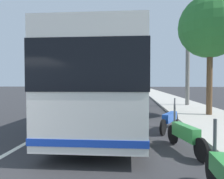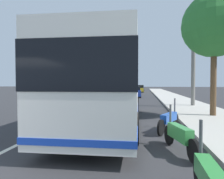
# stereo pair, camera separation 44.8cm
# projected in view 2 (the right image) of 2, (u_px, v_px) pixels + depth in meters

# --- Properties ---
(sidewalk_curb) EXTENTS (110.00, 3.60, 0.14)m
(sidewalk_curb) POSITION_uv_depth(u_px,v_px,m) (207.00, 115.00, 11.63)
(sidewalk_curb) COLOR #B2ADA3
(sidewalk_curb) RESTS_ON ground
(lane_divider_line) EXTENTS (110.00, 0.16, 0.01)m
(lane_divider_line) POSITION_uv_depth(u_px,v_px,m) (81.00, 114.00, 12.72)
(lane_divider_line) COLOR silver
(lane_divider_line) RESTS_ON ground
(coach_bus) EXTENTS (11.49, 2.93, 3.34)m
(coach_bus) POSITION_uv_depth(u_px,v_px,m) (111.00, 83.00, 10.01)
(coach_bus) COLOR silver
(coach_bus) RESTS_ON ground
(motorcycle_mid_row) EXTENTS (2.04, 0.62, 1.24)m
(motorcycle_mid_row) POSITION_uv_depth(u_px,v_px,m) (179.00, 136.00, 5.60)
(motorcycle_mid_row) COLOR black
(motorcycle_mid_row) RESTS_ON ground
(motorcycle_far_end) EXTENTS (2.08, 1.05, 1.24)m
(motorcycle_far_end) POSITION_uv_depth(u_px,v_px,m) (169.00, 120.00, 8.08)
(motorcycle_far_end) COLOR black
(motorcycle_far_end) RESTS_ON ground
(car_ahead_same_lane) EXTENTS (4.05, 2.02, 1.42)m
(car_ahead_same_lane) POSITION_uv_depth(u_px,v_px,m) (134.00, 92.00, 27.92)
(car_ahead_same_lane) COLOR navy
(car_ahead_same_lane) RESTS_ON ground
(car_side_street) EXTENTS (4.49, 2.09, 1.43)m
(car_side_street) POSITION_uv_depth(u_px,v_px,m) (114.00, 88.00, 47.24)
(car_side_street) COLOR gold
(car_side_street) RESTS_ON ground
(car_behind_bus) EXTENTS (4.22, 1.91, 1.43)m
(car_behind_bus) POSITION_uv_depth(u_px,v_px,m) (140.00, 88.00, 52.80)
(car_behind_bus) COLOR navy
(car_behind_bus) RESTS_ON ground
(car_oncoming) EXTENTS (4.31, 1.98, 1.47)m
(car_oncoming) POSITION_uv_depth(u_px,v_px,m) (139.00, 89.00, 43.64)
(car_oncoming) COLOR gold
(car_oncoming) RESTS_ON ground
(roadside_tree_mid_block) EXTENTS (3.41, 3.41, 6.68)m
(roadside_tree_mid_block) POSITION_uv_depth(u_px,v_px,m) (214.00, 26.00, 11.10)
(roadside_tree_mid_block) COLOR brown
(roadside_tree_mid_block) RESTS_ON ground
(utility_pole) EXTENTS (0.31, 0.31, 7.95)m
(utility_pole) POSITION_uv_depth(u_px,v_px,m) (193.00, 56.00, 16.24)
(utility_pole) COLOR slate
(utility_pole) RESTS_ON ground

